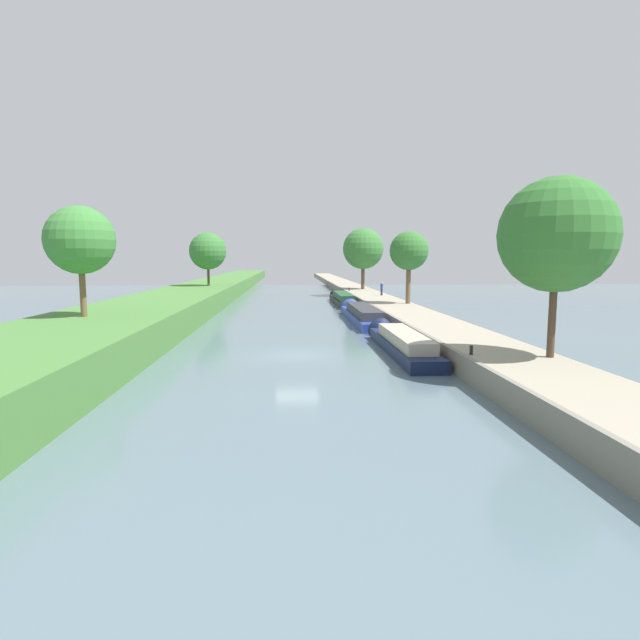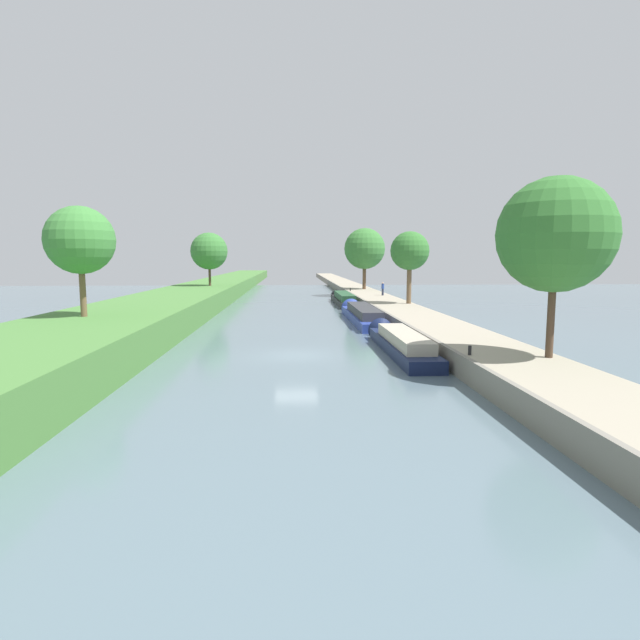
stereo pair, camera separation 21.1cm
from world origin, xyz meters
TOP-DOWN VIEW (x-y plane):
  - ground_plane at (0.00, 0.00)m, footprint 160.00×160.00m
  - left_grassy_bank at (-12.09, 0.00)m, footprint 8.51×260.00m
  - right_towpath at (10.07, 0.00)m, footprint 4.47×260.00m
  - stone_quay at (7.71, 0.00)m, footprint 0.25×260.00m
  - narrowboat_navy at (6.33, 1.01)m, footprint 1.96×13.21m
  - narrowboat_blue at (6.13, 16.43)m, footprint 2.17×16.44m
  - narrowboat_black at (6.29, 34.29)m, footprint 2.02×16.14m
  - tree_rightbank_near at (11.56, -7.00)m, footprint 5.18×5.18m
  - tree_rightbank_midnear at (11.67, 21.32)m, footprint 3.89×3.89m
  - tree_rightbank_midfar at (10.69, 46.13)m, footprint 6.09×6.09m
  - tree_leftbank_downstream at (-13.01, 2.37)m, footprint 4.11×4.11m
  - tree_leftbank_upstream at (-11.02, 38.21)m, footprint 4.83×4.83m
  - person_walking at (11.10, 32.92)m, footprint 0.34×0.34m
  - mooring_bollard_near at (8.13, -6.22)m, footprint 0.16×0.16m
  - mooring_bollard_far at (8.13, 42.05)m, footprint 0.16×0.16m

SIDE VIEW (x-z plane):
  - ground_plane at x=0.00m, z-range 0.00..0.00m
  - narrowboat_navy at x=6.33m, z-range -0.41..1.51m
  - right_towpath at x=10.07m, z-range 0.00..1.11m
  - stone_quay at x=7.71m, z-range 0.00..1.16m
  - narrowboat_black at x=6.29m, z-range -0.44..1.60m
  - narrowboat_blue at x=6.13m, z-range -0.47..1.64m
  - left_grassy_bank at x=-12.09m, z-range 0.00..2.09m
  - mooring_bollard_near at x=8.13m, z-range 1.11..1.56m
  - mooring_bollard_far at x=8.13m, z-range 1.11..1.56m
  - person_walking at x=11.10m, z-range 1.15..2.81m
  - tree_rightbank_midnear at x=11.67m, z-range 2.75..10.03m
  - tree_leftbank_upstream at x=-11.02m, z-range 3.15..10.12m
  - tree_rightbank_near at x=11.56m, z-range 2.59..10.76m
  - tree_leftbank_downstream at x=-13.01m, z-range 3.38..10.08m
  - tree_rightbank_midfar at x=10.69m, z-range 2.59..11.67m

